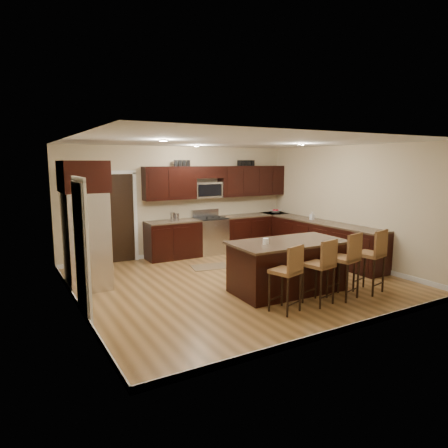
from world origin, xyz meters
TOP-DOWN VIEW (x-y plane):
  - floor at (0.00, 0.00)m, footprint 6.00×6.00m
  - ceiling at (0.00, 0.00)m, footprint 6.00×6.00m
  - wall_back at (0.00, 2.75)m, footprint 6.00×0.00m
  - wall_left at (-3.00, 0.00)m, footprint 0.00×5.50m
  - wall_right at (3.00, 0.00)m, footprint 0.00×5.50m
  - base_cabinets at (1.90, 1.45)m, footprint 4.02×3.96m
  - upper_cabinets at (1.04, 2.58)m, footprint 4.00×0.33m
  - range at (0.68, 2.45)m, footprint 0.76×0.64m
  - microwave at (0.68, 2.60)m, footprint 0.76×0.31m
  - doorway at (-1.65, 2.73)m, footprint 0.85×0.03m
  - pantry_door at (-2.98, -0.30)m, footprint 0.03×0.80m
  - letter_decor at (0.90, 2.58)m, footprint 2.20×0.03m
  - island at (0.48, -0.92)m, footprint 2.14×1.18m
  - stool_left at (-0.19, -1.76)m, footprint 0.50×0.50m
  - stool_mid at (0.50, -1.76)m, footprint 0.48×0.48m
  - stool_right at (1.07, -1.76)m, footprint 0.52×0.52m
  - refrigerator at (-2.62, 1.12)m, footprint 0.79×0.95m
  - floor_mat at (0.03, 1.24)m, footprint 0.90×0.69m
  - fruit_bowl at (2.75, 2.45)m, footprint 0.34×0.34m
  - soap_bottle at (2.70, 0.92)m, footprint 0.10×0.10m
  - canister_tall at (-0.35, 2.45)m, footprint 0.12×0.12m
  - canister_short at (-0.24, 2.45)m, footprint 0.11×0.11m
  - island_jar at (-0.02, -0.92)m, footprint 0.10×0.10m
  - stool_extra at (1.72, -1.76)m, footprint 0.52×0.52m

SIDE VIEW (x-z plane):
  - floor at x=0.00m, z-range 0.00..0.00m
  - floor_mat at x=0.03m, z-range 0.00..0.01m
  - island at x=0.48m, z-range -0.03..0.89m
  - base_cabinets at x=1.90m, z-range 0.00..0.92m
  - range at x=0.68m, z-range -0.08..1.03m
  - stool_left at x=-0.19m, z-range 0.13..1.21m
  - stool_mid at x=0.50m, z-range 0.14..1.23m
  - stool_right at x=1.07m, z-range 0.14..1.29m
  - stool_extra at x=1.72m, z-range 0.14..1.29m
  - fruit_bowl at x=2.75m, z-range 0.92..0.99m
  - island_jar at x=-0.02m, z-range 0.92..1.02m
  - canister_short at x=-0.24m, z-range 0.92..1.09m
  - soap_bottle at x=2.70m, z-range 0.92..1.12m
  - pantry_door at x=-2.98m, z-range 0.00..2.04m
  - canister_tall at x=-0.35m, z-range 0.92..1.12m
  - doorway at x=-1.65m, z-range 0.00..2.06m
  - refrigerator at x=-2.62m, z-range 0.03..2.38m
  - wall_back at x=0.00m, z-range -1.65..4.35m
  - wall_left at x=-3.00m, z-range -1.40..4.10m
  - wall_right at x=3.00m, z-range -1.40..4.10m
  - microwave at x=0.68m, z-range 1.42..1.82m
  - upper_cabinets at x=1.04m, z-range 1.44..2.24m
  - letter_decor at x=0.90m, z-range 2.22..2.37m
  - ceiling at x=0.00m, z-range 2.70..2.70m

